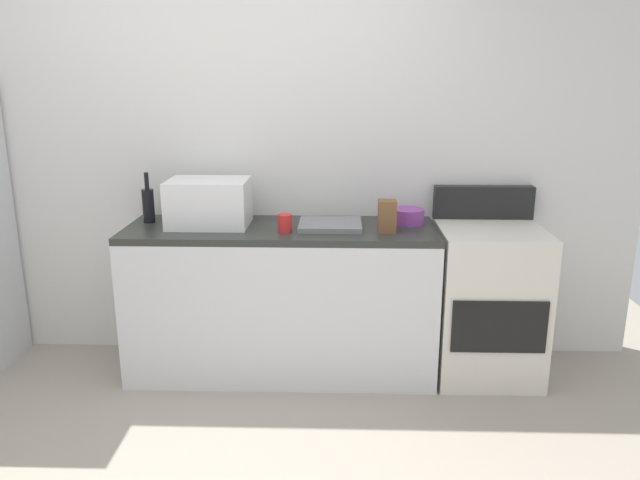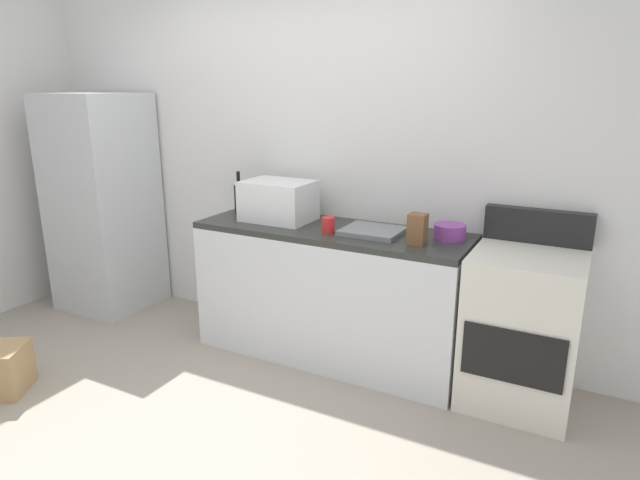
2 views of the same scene
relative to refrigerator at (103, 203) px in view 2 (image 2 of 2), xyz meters
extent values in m
plane|color=#9E9384|center=(1.75, -1.15, -0.87)|extent=(6.00, 6.00, 0.00)
cube|color=silver|center=(1.75, 0.40, 0.43)|extent=(5.00, 0.10, 2.60)
cube|color=silver|center=(2.05, 0.05, -0.44)|extent=(1.80, 0.60, 0.86)
cube|color=#2D302B|center=(2.05, 0.05, 0.01)|extent=(1.80, 0.60, 0.04)
cube|color=silver|center=(0.00, 0.00, 0.00)|extent=(0.68, 0.66, 1.74)
cube|color=silver|center=(3.27, 0.05, -0.42)|extent=(0.60, 0.60, 0.90)
cube|color=black|center=(3.27, -0.25, -0.45)|extent=(0.52, 0.02, 0.30)
cube|color=black|center=(3.27, 0.31, 0.13)|extent=(0.60, 0.08, 0.20)
cube|color=white|center=(1.63, 0.08, 0.17)|extent=(0.46, 0.34, 0.27)
cube|color=slate|center=(2.34, 0.05, 0.05)|extent=(0.36, 0.32, 0.03)
cylinder|color=black|center=(1.26, 0.14, 0.13)|extent=(0.07, 0.07, 0.20)
cylinder|color=black|center=(1.26, 0.14, 0.28)|extent=(0.03, 0.03, 0.10)
cylinder|color=red|center=(2.09, -0.07, 0.08)|extent=(0.08, 0.08, 0.10)
cube|color=brown|center=(2.66, -0.05, 0.12)|extent=(0.10, 0.10, 0.18)
cylinder|color=purple|center=(2.80, 0.15, 0.08)|extent=(0.19, 0.19, 0.09)
camera|label=1|loc=(2.38, -3.40, 0.89)|focal=34.48mm
camera|label=2|loc=(3.58, -3.01, 0.92)|focal=30.58mm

